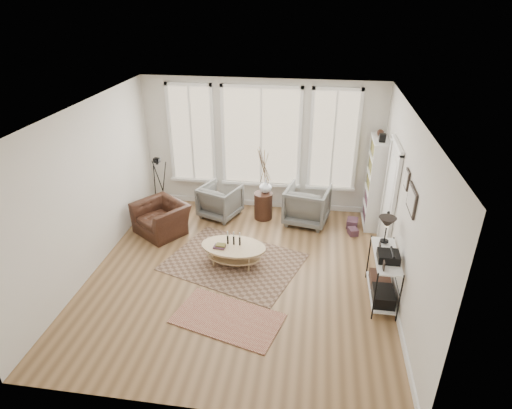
% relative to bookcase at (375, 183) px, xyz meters
% --- Properties ---
extents(room, '(5.50, 5.54, 2.90)m').
position_rel_bookcase_xyz_m(room, '(-2.42, -2.20, 0.47)').
color(room, olive).
rests_on(room, ground).
extents(bay_window, '(4.14, 0.12, 2.24)m').
position_rel_bookcase_xyz_m(bay_window, '(-2.44, 0.49, 0.65)').
color(bay_window, '#CAB383').
rests_on(bay_window, ground).
extents(door, '(0.09, 1.06, 2.22)m').
position_rel_bookcase_xyz_m(door, '(0.13, -1.08, 0.17)').
color(door, silver).
rests_on(door, ground).
extents(bookcase, '(0.31, 0.85, 2.06)m').
position_rel_bookcase_xyz_m(bookcase, '(0.00, 0.00, 0.00)').
color(bookcase, white).
rests_on(bookcase, ground).
extents(low_shelf, '(0.38, 1.08, 1.30)m').
position_rel_bookcase_xyz_m(low_shelf, '(-0.06, -2.52, -0.44)').
color(low_shelf, white).
rests_on(low_shelf, ground).
extents(wall_art, '(0.04, 0.88, 0.44)m').
position_rel_bookcase_xyz_m(wall_art, '(0.14, -2.49, 0.92)').
color(wall_art, black).
rests_on(wall_art, ground).
extents(rug_main, '(2.75, 2.39, 0.01)m').
position_rel_bookcase_xyz_m(rug_main, '(-2.61, -1.87, -0.95)').
color(rug_main, brown).
rests_on(rug_main, ground).
extents(rug_runner, '(1.80, 1.30, 0.01)m').
position_rel_bookcase_xyz_m(rug_runner, '(-2.42, -3.39, -0.94)').
color(rug_runner, maroon).
rests_on(rug_runner, ground).
extents(coffee_table, '(1.24, 0.84, 0.54)m').
position_rel_bookcase_xyz_m(coffee_table, '(-2.62, -1.90, -0.66)').
color(coffee_table, tan).
rests_on(coffee_table, ground).
extents(armchair_left, '(1.01, 1.02, 0.72)m').
position_rel_bookcase_xyz_m(armchair_left, '(-3.25, -0.13, -0.59)').
color(armchair_left, slate).
rests_on(armchair_left, ground).
extents(armchair_right, '(1.03, 1.05, 0.82)m').
position_rel_bookcase_xyz_m(armchair_right, '(-1.36, -0.13, -0.55)').
color(armchair_right, slate).
rests_on(armchair_right, ground).
extents(side_table, '(0.40, 0.40, 1.66)m').
position_rel_bookcase_xyz_m(side_table, '(-2.30, -0.09, -0.16)').
color(side_table, '#381F16').
rests_on(side_table, ground).
extents(vase, '(0.30, 0.30, 0.27)m').
position_rel_bookcase_xyz_m(vase, '(-2.27, -0.01, -0.23)').
color(vase, silver).
rests_on(vase, side_table).
extents(accent_chair, '(1.31, 1.27, 0.64)m').
position_rel_bookcase_xyz_m(accent_chair, '(-4.29, -1.00, -0.63)').
color(accent_chair, '#381F16').
rests_on(accent_chair, ground).
extents(tripod_camera, '(0.46, 0.46, 1.32)m').
position_rel_bookcase_xyz_m(tripod_camera, '(-4.57, -0.21, -0.35)').
color(tripod_camera, black).
rests_on(tripod_camera, ground).
extents(book_stack_near, '(0.26, 0.31, 0.18)m').
position_rel_bookcase_xyz_m(book_stack_near, '(-0.39, -0.22, -0.87)').
color(book_stack_near, maroon).
rests_on(book_stack_near, ground).
extents(book_stack_far, '(0.23, 0.26, 0.14)m').
position_rel_bookcase_xyz_m(book_stack_far, '(-0.39, -0.53, -0.89)').
color(book_stack_far, maroon).
rests_on(book_stack_far, ground).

